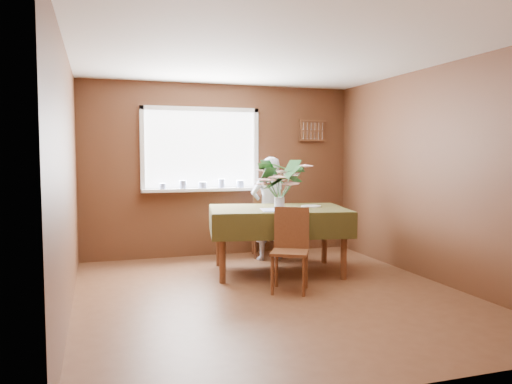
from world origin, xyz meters
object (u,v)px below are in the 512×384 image
object	(u,v)px
dining_table	(278,216)
flower_bouquet	(279,181)
chair_far	(267,220)
seated_woman	(269,209)
chair_near	(291,245)

from	to	relation	value
dining_table	flower_bouquet	size ratio (longest dim) A/B	2.98
chair_far	flower_bouquet	world-z (taller)	flower_bouquet
seated_woman	flower_bouquet	world-z (taller)	seated_woman
dining_table	chair_near	xyz separation A→B (m)	(-0.15, -0.80, -0.22)
dining_table	flower_bouquet	world-z (taller)	flower_bouquet
seated_woman	chair_near	bearing A→B (deg)	75.85
chair_far	seated_woman	bearing A→B (deg)	92.32
chair_near	seated_woman	xyz separation A→B (m)	(0.29, 1.56, 0.23)
chair_far	flower_bouquet	size ratio (longest dim) A/B	1.58
dining_table	seated_woman	size ratio (longest dim) A/B	1.29
dining_table	seated_woman	world-z (taller)	seated_woman
dining_table	flower_bouquet	distance (m)	0.51
seated_woman	dining_table	bearing A→B (deg)	75.58
chair_far	seated_woman	xyz separation A→B (m)	(-0.03, -0.15, 0.18)
flower_bouquet	seated_woman	bearing A→B (deg)	77.82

